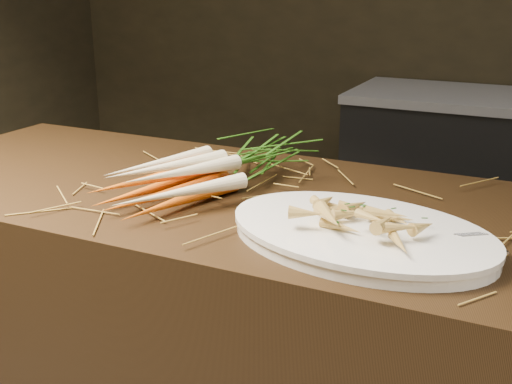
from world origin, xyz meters
TOP-DOWN VIEW (x-y plane):
  - straw_bedding at (0.00, 0.30)m, footprint 1.40×0.60m
  - root_veg_bunch at (-0.35, 0.33)m, footprint 0.35×0.59m
  - serving_platter at (0.01, 0.15)m, footprint 0.53×0.39m
  - roasted_veg_heap at (0.01, 0.15)m, footprint 0.26×0.21m
  - serving_fork at (0.18, 0.10)m, footprint 0.16×0.12m

SIDE VIEW (x-z plane):
  - straw_bedding at x=0.00m, z-range 0.90..0.92m
  - serving_platter at x=0.01m, z-range 0.90..0.93m
  - serving_fork at x=0.18m, z-range 0.93..0.93m
  - root_veg_bunch at x=-0.35m, z-range 0.90..1.00m
  - roasted_veg_heap at x=0.01m, z-range 0.93..0.98m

